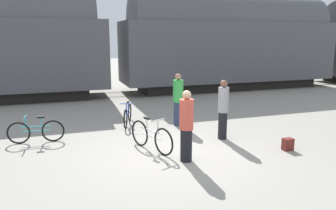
# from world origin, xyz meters

# --- Properties ---
(ground_plane) EXTENTS (80.00, 80.00, 0.00)m
(ground_plane) POSITION_xyz_m (0.00, 0.00, 0.00)
(ground_plane) COLOR gray
(freight_train) EXTENTS (54.07, 3.18, 5.43)m
(freight_train) POSITION_xyz_m (-0.00, 9.73, 2.83)
(freight_train) COLOR black
(freight_train) RESTS_ON ground_plane
(rail_near) EXTENTS (66.07, 0.07, 0.01)m
(rail_near) POSITION_xyz_m (0.00, 9.01, 0.01)
(rail_near) COLOR #4C4238
(rail_near) RESTS_ON ground_plane
(rail_far) EXTENTS (66.07, 0.07, 0.01)m
(rail_far) POSITION_xyz_m (0.00, 10.45, 0.01)
(rail_far) COLOR #4C4238
(rail_far) RESTS_ON ground_plane
(bicycle_teal) EXTENTS (1.62, 0.46, 0.82)m
(bicycle_teal) POSITION_xyz_m (-3.64, 2.25, 0.35)
(bicycle_teal) COLOR black
(bicycle_teal) RESTS_ON ground_plane
(bicycle_silver) EXTENTS (0.74, 1.70, 0.94)m
(bicycle_silver) POSITION_xyz_m (-0.58, 0.52, 0.40)
(bicycle_silver) COLOR black
(bicycle_silver) RESTS_ON ground_plane
(bicycle_blue) EXTENTS (0.63, 1.61, 0.84)m
(bicycle_blue) POSITION_xyz_m (-0.64, 3.40, 0.36)
(bicycle_blue) COLOR black
(bicycle_blue) RESTS_ON ground_plane
(person_in_green) EXTENTS (0.36, 0.36, 1.84)m
(person_in_green) POSITION_xyz_m (1.04, 2.75, 0.93)
(person_in_green) COLOR #283351
(person_in_green) RESTS_ON ground_plane
(person_in_grey) EXTENTS (0.32, 0.32, 1.83)m
(person_in_grey) POSITION_xyz_m (1.79, 0.84, 0.93)
(person_in_grey) COLOR black
(person_in_grey) RESTS_ON ground_plane
(person_in_red) EXTENTS (0.35, 0.35, 1.82)m
(person_in_red) POSITION_xyz_m (0.05, -0.52, 0.91)
(person_in_red) COLOR black
(person_in_red) RESTS_ON ground_plane
(backpack) EXTENTS (0.28, 0.20, 0.34)m
(backpack) POSITION_xyz_m (3.03, -0.68, 0.17)
(backpack) COLOR maroon
(backpack) RESTS_ON ground_plane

